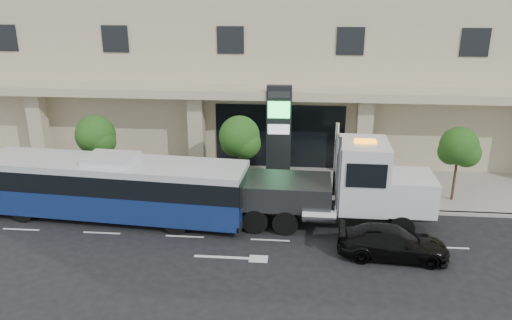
% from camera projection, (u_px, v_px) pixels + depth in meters
% --- Properties ---
extents(ground, '(120.00, 120.00, 0.00)m').
position_uv_depth(ground, '(272.00, 225.00, 24.37)').
color(ground, black).
rests_on(ground, ground).
extents(sidewalk, '(120.00, 6.00, 0.15)m').
position_uv_depth(sidewalk, '(277.00, 185.00, 29.04)').
color(sidewalk, gray).
rests_on(sidewalk, ground).
extents(curb, '(120.00, 0.30, 0.15)m').
position_uv_depth(curb, '(274.00, 207.00, 26.22)').
color(curb, gray).
rests_on(curb, ground).
extents(convention_center, '(60.00, 17.60, 20.00)m').
position_uv_depth(convention_center, '(286.00, 1.00, 35.50)').
color(convention_center, '#BFB28F').
rests_on(convention_center, ground).
extents(tree_left, '(2.27, 2.20, 4.22)m').
position_uv_depth(tree_left, '(96.00, 138.00, 27.52)').
color(tree_left, '#422B19').
rests_on(tree_left, sidewalk).
extents(tree_mid, '(2.28, 2.20, 4.38)m').
position_uv_depth(tree_mid, '(240.00, 139.00, 26.81)').
color(tree_mid, '#422B19').
rests_on(tree_mid, sidewalk).
extents(tree_right, '(2.10, 2.00, 4.04)m').
position_uv_depth(tree_right, '(459.00, 149.00, 25.93)').
color(tree_right, '#422B19').
rests_on(tree_right, sidewalk).
extents(city_bus, '(13.33, 3.80, 3.33)m').
position_uv_depth(city_bus, '(114.00, 187.00, 24.59)').
color(city_bus, black).
rests_on(city_bus, ground).
extents(tow_truck, '(10.64, 2.83, 4.85)m').
position_uv_depth(tow_truck, '(341.00, 188.00, 23.67)').
color(tow_truck, '#2D3033').
rests_on(tow_truck, ground).
extents(black_sedan, '(4.81, 2.19, 1.36)m').
position_uv_depth(black_sedan, '(393.00, 242.00, 21.36)').
color(black_sedan, black).
rests_on(black_sedan, ground).
extents(signage_pylon, '(1.43, 0.56, 5.67)m').
position_uv_depth(signage_pylon, '(279.00, 134.00, 28.55)').
color(signage_pylon, black).
rests_on(signage_pylon, sidewalk).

